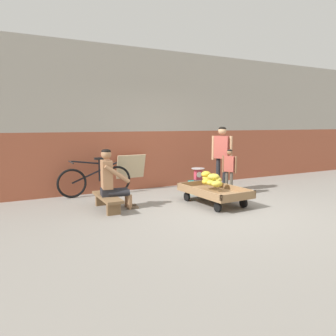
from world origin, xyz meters
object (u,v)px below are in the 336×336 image
object	(u,v)px
sign_board	(130,173)
customer_adult	(222,152)
low_bench	(107,199)
plastic_crate	(198,187)
bicycle_near_left	(95,180)
shopping_bag	(223,191)
banana_cart	(214,192)
vendor_seated	(112,180)
weighing_scale	(198,174)
customer_child	(229,167)

from	to	relation	value
sign_board	customer_adult	size ratio (longest dim) A/B	0.57
low_bench	plastic_crate	bearing A→B (deg)	10.79
sign_board	plastic_crate	bearing A→B (deg)	-41.45
bicycle_near_left	shopping_bag	world-z (taller)	bicycle_near_left
bicycle_near_left	shopping_bag	size ratio (longest dim) A/B	6.92
banana_cart	plastic_crate	xyz separation A→B (m)	(0.26, 1.00, -0.09)
vendor_seated	sign_board	distance (m)	1.82
sign_board	shopping_bag	xyz separation A→B (m)	(1.54, -1.62, -0.31)
bicycle_near_left	plastic_crate	bearing A→B (deg)	-22.17
vendor_seated	customer_adult	world-z (taller)	customer_adult
low_bench	plastic_crate	world-z (taller)	plastic_crate
customer_adult	low_bench	bearing A→B (deg)	-173.21
vendor_seated	weighing_scale	xyz separation A→B (m)	(2.19, 0.45, -0.11)
plastic_crate	bicycle_near_left	distance (m)	2.34
low_bench	banana_cart	bearing A→B (deg)	-15.58
plastic_crate	shopping_bag	bearing A→B (deg)	-59.58
bicycle_near_left	customer_child	world-z (taller)	customer_child
customer_adult	shopping_bag	size ratio (longest dim) A/B	6.38
plastic_crate	shopping_bag	distance (m)	0.61
bicycle_near_left	sign_board	size ratio (longest dim) A/B	1.90
sign_board	customer_child	world-z (taller)	customer_child
customer_adult	banana_cart	bearing A→B (deg)	-133.10
vendor_seated	plastic_crate	distance (m)	2.28
low_bench	bicycle_near_left	distance (m)	1.33
banana_cart	customer_child	xyz separation A→B (m)	(0.79, 0.53, 0.40)
sign_board	customer_adult	world-z (taller)	customer_adult
weighing_scale	sign_board	bearing A→B (deg)	138.52
bicycle_near_left	customer_adult	size ratio (longest dim) A/B	1.09
weighing_scale	sign_board	distance (m)	1.65
shopping_bag	low_bench	bearing A→B (deg)	177.94
bicycle_near_left	banana_cart	bearing A→B (deg)	-44.68
sign_board	customer_child	xyz separation A→B (m)	(1.76, -1.55, 0.21)
weighing_scale	vendor_seated	bearing A→B (deg)	-168.51
plastic_crate	customer_child	world-z (taller)	customer_child
bicycle_near_left	low_bench	bearing A→B (deg)	-95.43
low_bench	customer_adult	world-z (taller)	customer_adult
customer_child	shopping_bag	distance (m)	0.57
vendor_seated	bicycle_near_left	bearing A→B (deg)	88.37
vendor_seated	customer_adult	distance (m)	2.83
low_bench	vendor_seated	world-z (taller)	vendor_seated
vendor_seated	weighing_scale	world-z (taller)	vendor_seated
banana_cart	low_bench	bearing A→B (deg)	164.42
bicycle_near_left	vendor_seated	bearing A→B (deg)	-91.63
vendor_seated	shopping_bag	size ratio (longest dim) A/B	4.75
banana_cart	low_bench	size ratio (longest dim) A/B	1.34
plastic_crate	customer_child	bearing A→B (deg)	-41.32
vendor_seated	plastic_crate	world-z (taller)	vendor_seated
vendor_seated	sign_board	world-z (taller)	vendor_seated
low_bench	bicycle_near_left	xyz separation A→B (m)	(0.12, 1.31, 0.15)
bicycle_near_left	customer_adult	xyz separation A→B (m)	(2.75, -0.97, 0.60)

